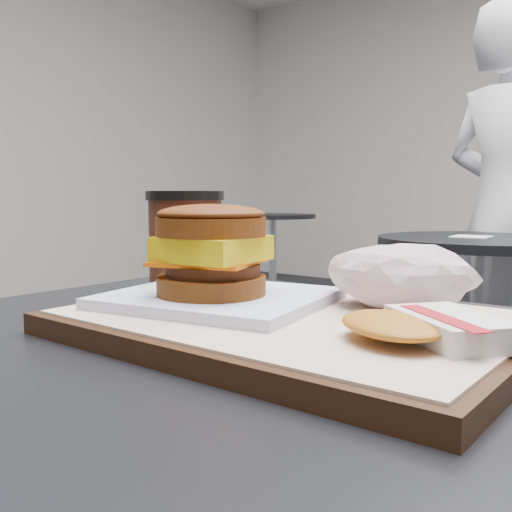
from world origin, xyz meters
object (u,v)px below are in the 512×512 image
object	(u,v)px
serving_tray	(294,325)
coffee_cup	(186,246)
crumpled_wrapper	(400,276)
breakfast_sandwich	(214,262)
neighbor_table	(480,295)
hash_brown	(424,326)
patron	(508,211)

from	to	relation	value
serving_tray	coffee_cup	distance (m)	0.20
crumpled_wrapper	serving_tray	bearing A→B (deg)	-128.58
breakfast_sandwich	neighbor_table	bearing A→B (deg)	98.65
hash_brown	serving_tray	bearing A→B (deg)	169.34
coffee_cup	neighbor_table	size ratio (longest dim) A/B	0.17
serving_tray	hash_brown	bearing A→B (deg)	-10.66
hash_brown	crumpled_wrapper	bearing A→B (deg)	122.31
serving_tray	crumpled_wrapper	distance (m)	0.11
hash_brown	patron	bearing A→B (deg)	103.27
patron	neighbor_table	bearing A→B (deg)	118.91
crumpled_wrapper	breakfast_sandwich	bearing A→B (deg)	-147.17
hash_brown	coffee_cup	world-z (taller)	coffee_cup
serving_tray	patron	distance (m)	2.09
neighbor_table	patron	xyz separation A→B (m)	(-0.04, 0.45, 0.28)
serving_tray	neighbor_table	distance (m)	1.65
breakfast_sandwich	coffee_cup	distance (m)	0.12
breakfast_sandwich	crumpled_wrapper	size ratio (longest dim) A/B	1.66
crumpled_wrapper	neighbor_table	distance (m)	1.60
hash_brown	patron	size ratio (longest dim) A/B	0.08
hash_brown	coffee_cup	distance (m)	0.32
crumpled_wrapper	patron	distance (m)	2.02
coffee_cup	patron	size ratio (longest dim) A/B	0.08
breakfast_sandwich	hash_brown	distance (m)	0.21
patron	coffee_cup	bearing A→B (deg)	119.06
neighbor_table	coffee_cup	bearing A→B (deg)	-84.75
patron	breakfast_sandwich	bearing A→B (deg)	121.73
hash_brown	crumpled_wrapper	xyz separation A→B (m)	(-0.06, 0.10, 0.02)
coffee_cup	neighbor_table	bearing A→B (deg)	95.25
crumpled_wrapper	neighbor_table	size ratio (longest dim) A/B	0.18
neighbor_table	patron	distance (m)	0.53
hash_brown	neighbor_table	world-z (taller)	hash_brown
crumpled_wrapper	coffee_cup	size ratio (longest dim) A/B	1.05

